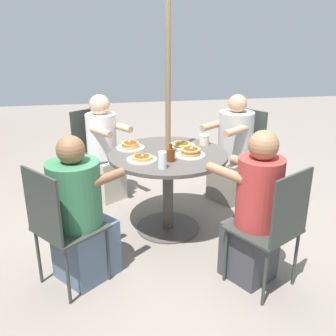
{
  "coord_description": "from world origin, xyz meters",
  "views": [
    {
      "loc": [
        -3.25,
        0.52,
        1.87
      ],
      "look_at": [
        0.0,
        0.0,
        0.61
      ],
      "focal_mm": 42.0,
      "sensor_mm": 36.0,
      "label": 1
    }
  ],
  "objects_px": {
    "patio_chair_west": "(59,222)",
    "pancake_plate_c": "(142,158)",
    "drinking_glass_a": "(162,160)",
    "patio_table": "(168,169)",
    "patio_chair_north": "(275,224)",
    "diner_south": "(104,152)",
    "pancake_plate_a": "(130,146)",
    "patio_chair_east": "(243,148)",
    "coffee_cup": "(204,140)",
    "diner_north": "(254,214)",
    "patio_chair_south": "(94,147)",
    "diner_east": "(233,153)",
    "pancake_plate_d": "(182,145)",
    "diner_west": "(80,217)",
    "pancake_plate_b": "(191,153)",
    "syrup_bottle": "(171,154)"
  },
  "relations": [
    {
      "from": "diner_north",
      "to": "diner_west",
      "type": "relative_size",
      "value": 1.04
    },
    {
      "from": "diner_east",
      "to": "pancake_plate_c",
      "type": "bearing_deg",
      "value": 88.67
    },
    {
      "from": "diner_north",
      "to": "patio_chair_east",
      "type": "xyz_separation_m",
      "value": [
        1.52,
        -0.44,
        -0.01
      ]
    },
    {
      "from": "patio_chair_south",
      "to": "pancake_plate_c",
      "type": "xyz_separation_m",
      "value": [
        -1.08,
        -0.43,
        0.23
      ]
    },
    {
      "from": "patio_chair_east",
      "to": "coffee_cup",
      "type": "distance_m",
      "value": 0.77
    },
    {
      "from": "patio_chair_west",
      "to": "pancake_plate_c",
      "type": "bearing_deg",
      "value": 93.25
    },
    {
      "from": "pancake_plate_b",
      "to": "syrup_bottle",
      "type": "distance_m",
      "value": 0.23
    },
    {
      "from": "coffee_cup",
      "to": "pancake_plate_b",
      "type": "bearing_deg",
      "value": 146.52
    },
    {
      "from": "pancake_plate_b",
      "to": "syrup_bottle",
      "type": "bearing_deg",
      "value": 120.44
    },
    {
      "from": "patio_table",
      "to": "patio_chair_south",
      "type": "xyz_separation_m",
      "value": [
        0.94,
        0.67,
        -0.06
      ]
    },
    {
      "from": "diner_south",
      "to": "drinking_glass_a",
      "type": "distance_m",
      "value": 1.28
    },
    {
      "from": "diner_west",
      "to": "pancake_plate_a",
      "type": "bearing_deg",
      "value": 112.45
    },
    {
      "from": "patio_chair_south",
      "to": "diner_east",
      "type": "bearing_deg",
      "value": 130.22
    },
    {
      "from": "patio_chair_south",
      "to": "patio_chair_west",
      "type": "relative_size",
      "value": 1.0
    },
    {
      "from": "coffee_cup",
      "to": "drinking_glass_a",
      "type": "distance_m",
      "value": 0.74
    },
    {
      "from": "patio_chair_south",
      "to": "patio_chair_west",
      "type": "distance_m",
      "value": 1.7
    },
    {
      "from": "diner_west",
      "to": "pancake_plate_d",
      "type": "height_order",
      "value": "diner_west"
    },
    {
      "from": "diner_west",
      "to": "coffee_cup",
      "type": "distance_m",
      "value": 1.44
    },
    {
      "from": "pancake_plate_b",
      "to": "pancake_plate_c",
      "type": "distance_m",
      "value": 0.43
    },
    {
      "from": "patio_chair_east",
      "to": "diner_south",
      "type": "relative_size",
      "value": 0.83
    },
    {
      "from": "pancake_plate_a",
      "to": "drinking_glass_a",
      "type": "xyz_separation_m",
      "value": [
        -0.56,
        -0.22,
        0.05
      ]
    },
    {
      "from": "diner_south",
      "to": "pancake_plate_b",
      "type": "relative_size",
      "value": 4.43
    },
    {
      "from": "patio_table",
      "to": "pancake_plate_b",
      "type": "bearing_deg",
      "value": -116.04
    },
    {
      "from": "patio_chair_north",
      "to": "diner_south",
      "type": "height_order",
      "value": "diner_south"
    },
    {
      "from": "patio_chair_south",
      "to": "pancake_plate_d",
      "type": "relative_size",
      "value": 3.68
    },
    {
      "from": "diner_north",
      "to": "patio_chair_south",
      "type": "bearing_deg",
      "value": 92.67
    },
    {
      "from": "diner_south",
      "to": "pancake_plate_a",
      "type": "bearing_deg",
      "value": 77.34
    },
    {
      "from": "patio_table",
      "to": "diner_west",
      "type": "height_order",
      "value": "diner_west"
    },
    {
      "from": "drinking_glass_a",
      "to": "diner_north",
      "type": "bearing_deg",
      "value": -129.02
    },
    {
      "from": "syrup_bottle",
      "to": "drinking_glass_a",
      "type": "distance_m",
      "value": 0.18
    },
    {
      "from": "pancake_plate_c",
      "to": "drinking_glass_a",
      "type": "xyz_separation_m",
      "value": [
        -0.22,
        -0.14,
        0.05
      ]
    },
    {
      "from": "drinking_glass_a",
      "to": "patio_table",
      "type": "bearing_deg",
      "value": -16.03
    },
    {
      "from": "diner_west",
      "to": "patio_chair_north",
      "type": "bearing_deg",
      "value": 34.72
    },
    {
      "from": "patio_chair_north",
      "to": "patio_chair_south",
      "type": "bearing_deg",
      "value": 92.47
    },
    {
      "from": "pancake_plate_a",
      "to": "pancake_plate_d",
      "type": "bearing_deg",
      "value": -91.59
    },
    {
      "from": "patio_chair_south",
      "to": "patio_chair_east",
      "type": "bearing_deg",
      "value": 135.03
    },
    {
      "from": "pancake_plate_a",
      "to": "pancake_plate_d",
      "type": "relative_size",
      "value": 1.0
    },
    {
      "from": "pancake_plate_b",
      "to": "pancake_plate_d",
      "type": "height_order",
      "value": "pancake_plate_b"
    },
    {
      "from": "diner_east",
      "to": "pancake_plate_d",
      "type": "bearing_deg",
      "value": 85.43
    },
    {
      "from": "diner_south",
      "to": "syrup_bottle",
      "type": "relative_size",
      "value": 7.4
    },
    {
      "from": "patio_table",
      "to": "pancake_plate_c",
      "type": "xyz_separation_m",
      "value": [
        -0.14,
        0.24,
        0.17
      ]
    },
    {
      "from": "pancake_plate_b",
      "to": "diner_south",
      "type": "bearing_deg",
      "value": 40.3
    },
    {
      "from": "pancake_plate_c",
      "to": "patio_chair_south",
      "type": "bearing_deg",
      "value": 21.58
    },
    {
      "from": "diner_west",
      "to": "coffee_cup",
      "type": "bearing_deg",
      "value": 86.55
    },
    {
      "from": "diner_north",
      "to": "diner_south",
      "type": "bearing_deg",
      "value": 92.47
    },
    {
      "from": "patio_chair_west",
      "to": "pancake_plate_a",
      "type": "distance_m",
      "value": 1.13
    },
    {
      "from": "pancake_plate_d",
      "to": "drinking_glass_a",
      "type": "distance_m",
      "value": 0.61
    },
    {
      "from": "patio_chair_west",
      "to": "pancake_plate_c",
      "type": "xyz_separation_m",
      "value": [
        0.6,
        -0.65,
        0.23
      ]
    },
    {
      "from": "pancake_plate_a",
      "to": "drinking_glass_a",
      "type": "bearing_deg",
      "value": -158.9
    },
    {
      "from": "diner_west",
      "to": "drinking_glass_a",
      "type": "xyz_separation_m",
      "value": [
        0.27,
        -0.65,
        0.31
      ]
    }
  ]
}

